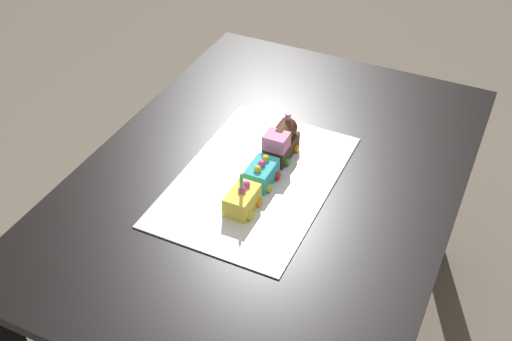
# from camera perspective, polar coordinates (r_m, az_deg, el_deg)

# --- Properties ---
(ground_plane) EXTENTS (8.00, 8.00, 0.00)m
(ground_plane) POSITION_cam_1_polar(r_m,az_deg,el_deg) (2.29, 1.05, -14.72)
(ground_plane) COLOR #6B6054
(dining_table) EXTENTS (1.40, 1.00, 0.74)m
(dining_table) POSITION_cam_1_polar(r_m,az_deg,el_deg) (1.81, 1.29, -2.86)
(dining_table) COLOR black
(dining_table) RESTS_ON ground
(cake_board) EXTENTS (0.60, 0.40, 0.00)m
(cake_board) POSITION_cam_1_polar(r_m,az_deg,el_deg) (1.72, 0.00, -0.83)
(cake_board) COLOR silver
(cake_board) RESTS_ON dining_table
(cake_locomotive) EXTENTS (0.14, 0.08, 0.12)m
(cake_locomotive) POSITION_cam_1_polar(r_m,az_deg,el_deg) (1.77, 2.26, 2.58)
(cake_locomotive) COLOR #472816
(cake_locomotive) RESTS_ON cake_board
(cake_car_tanker_turquoise) EXTENTS (0.10, 0.08, 0.07)m
(cake_car_tanker_turquoise) POSITION_cam_1_polar(r_m,az_deg,el_deg) (1.69, 0.50, -0.25)
(cake_car_tanker_turquoise) COLOR #38B7C6
(cake_car_tanker_turquoise) RESTS_ON cake_board
(cake_car_gondola_lemon) EXTENTS (0.10, 0.08, 0.07)m
(cake_car_gondola_lemon) POSITION_cam_1_polar(r_m,az_deg,el_deg) (1.61, -1.26, -2.67)
(cake_car_gondola_lemon) COLOR #F4E04C
(cake_car_gondola_lemon) RESTS_ON cake_board
(birthday_candle) EXTENTS (0.01, 0.01, 0.05)m
(birthday_candle) POSITION_cam_1_polar(r_m,az_deg,el_deg) (1.56, -1.34, -0.86)
(birthday_candle) COLOR #66D872
(birthday_candle) RESTS_ON cake_car_gondola_lemon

